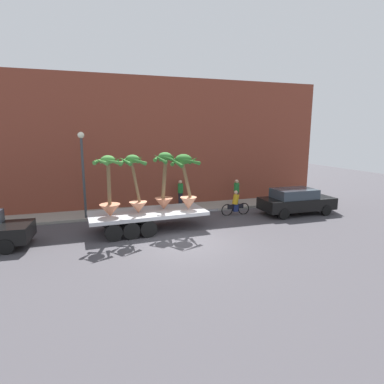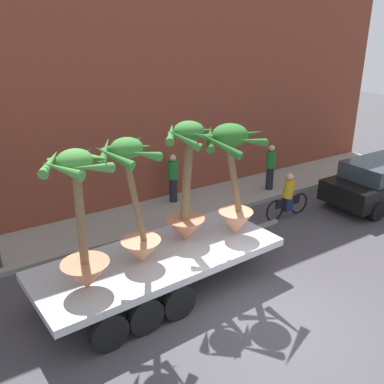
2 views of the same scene
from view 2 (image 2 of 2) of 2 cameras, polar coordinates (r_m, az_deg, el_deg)
The scene contains 12 objects.
ground_plane at distance 9.79m, azimuth 10.27°, elevation -16.69°, with size 60.00×60.00×0.00m, color #423F44.
sidewalk at distance 14.08m, azimuth -6.81°, elevation -3.51°, with size 24.00×2.20×0.15m, color gray.
building_facade at distance 14.42m, azimuth -10.69°, elevation 14.12°, with size 24.00×1.20×8.45m, color brown.
flatbed_trailer at distance 10.12m, azimuth -5.55°, elevation -9.76°, with size 6.91×2.66×0.98m.
potted_palm_rear at distance 8.58m, azimuth -14.36°, elevation -5.35°, with size 1.36×1.39×2.92m.
potted_palm_middle at distance 10.34m, azimuth 5.47°, elevation 1.92°, with size 1.66×1.63×2.89m.
potted_palm_front at distance 9.22m, azimuth -7.57°, elevation -2.18°, with size 1.39×1.40×2.91m.
potted_palm_extra at distance 10.18m, azimuth -0.69°, elevation 0.25°, with size 1.29×1.32×2.97m.
cyclist at distance 14.40m, azimuth 12.63°, elevation -0.74°, with size 1.84×0.34×1.54m.
parked_car at distance 16.52m, azimuth 23.89°, elevation 1.39°, with size 4.54×1.99×1.58m.
pedestrian_near_gate at distance 16.20m, azimuth 10.37°, elevation 3.37°, with size 0.36×0.36×1.71m.
pedestrian_far_left at distance 14.80m, azimuth -2.52°, elevation 1.96°, with size 0.36×0.36×1.71m.
Camera 2 is at (-5.53, -5.40, 6.01)m, focal length 40.18 mm.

